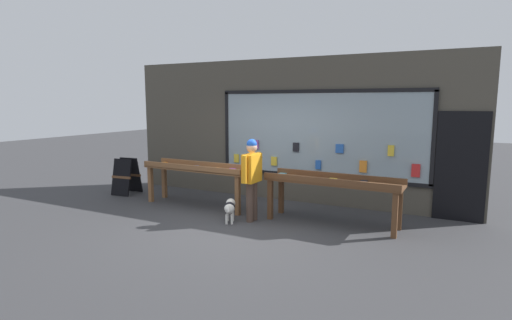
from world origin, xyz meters
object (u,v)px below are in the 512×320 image
Objects in this scene: person_browsing at (252,174)px; small_dog at (230,207)px; sandwich_board_sign at (126,176)px; display_table_right at (333,185)px; display_table_left at (198,172)px.

person_browsing is 0.76m from small_dog.
person_browsing is at bearing -15.21° from sandwich_board_sign.
small_dog is at bearing -20.17° from sandwich_board_sign.
sandwich_board_sign is (-5.27, 0.15, -0.29)m from display_table_right.
person_browsing is at bearing -16.97° from display_table_left.
display_table_right reaches higher than sandwich_board_sign.
person_browsing reaches higher than small_dog.
small_dog is at bearing -30.75° from display_table_left.
display_table_left is at bearing 34.55° from small_dog.
display_table_right reaches higher than small_dog.
display_table_right is at bearing -91.84° from small_dog.
display_table_right is 1.60× the size of person_browsing.
display_table_right is at bearing 0.02° from display_table_left.
person_browsing is at bearing -76.83° from small_dog.
sandwich_board_sign reaches higher than small_dog.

